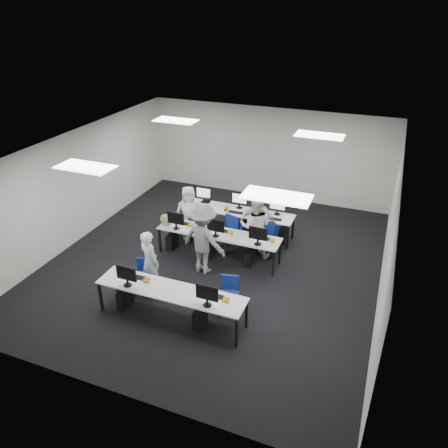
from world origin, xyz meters
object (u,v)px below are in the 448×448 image
at_px(chair_2, 186,228).
at_px(chair_7, 268,240).
at_px(student_0, 150,262).
at_px(student_2, 189,213).
at_px(chair_5, 197,228).
at_px(chair_6, 235,234).
at_px(desk_mid, 218,235).
at_px(student_1, 256,227).
at_px(chair_0, 145,283).
at_px(chair_1, 229,302).
at_px(desk_front, 171,292).
at_px(photographer, 203,239).
at_px(chair_4, 268,245).
at_px(chair_3, 228,239).
at_px(student_3, 258,223).

height_order(chair_2, chair_7, chair_2).
distance_m(student_0, student_2, 2.58).
height_order(chair_5, chair_6, chair_5).
bearing_deg(desk_mid, student_1, 28.77).
height_order(chair_0, chair_2, chair_2).
distance_m(chair_7, student_0, 3.38).
bearing_deg(chair_1, desk_front, -161.73).
distance_m(chair_1, chair_6, 3.02).
height_order(desk_mid, student_2, student_2).
height_order(chair_1, chair_5, chair_5).
distance_m(chair_0, student_2, 2.78).
bearing_deg(chair_6, photographer, -100.01).
distance_m(desk_front, chair_1, 1.29).
distance_m(chair_7, photographer, 2.03).
bearing_deg(student_2, desk_front, -95.15).
height_order(chair_0, chair_4, chair_4).
distance_m(student_0, photographer, 1.42).
relative_size(chair_3, chair_7, 0.96).
distance_m(desk_front, chair_2, 3.51).
height_order(chair_3, student_2, student_2).
relative_size(chair_1, student_3, 0.52).
height_order(chair_0, student_1, student_1).
distance_m(desk_front, chair_0, 1.23).
xyz_separation_m(chair_1, chair_7, (0.03, 2.81, 0.04)).
distance_m(student_2, photographer, 1.77).
relative_size(chair_4, chair_6, 1.01).
relative_size(chair_1, student_1, 0.49).
bearing_deg(desk_front, desk_mid, 90.00).
relative_size(desk_mid, chair_0, 3.91).
bearing_deg(chair_6, student_0, -112.71).
bearing_deg(student_2, photographer, -77.54).
bearing_deg(chair_2, desk_mid, -32.67).
bearing_deg(chair_3, photographer, -79.79).
xyz_separation_m(chair_0, student_1, (1.84, 2.48, 0.59)).
bearing_deg(chair_4, student_0, -117.79).
bearing_deg(chair_0, student_2, 79.60).
xyz_separation_m(chair_3, chair_5, (-1.05, 0.32, -0.02)).
height_order(desk_front, chair_2, chair_2).
xyz_separation_m(desk_front, student_1, (0.84, 3.06, 0.16)).
xyz_separation_m(chair_3, student_1, (0.78, -0.04, 0.55)).
height_order(desk_front, student_0, student_0).
bearing_deg(desk_front, chair_1, 31.82).
xyz_separation_m(chair_4, chair_7, (-0.07, 0.21, 0.04)).
distance_m(chair_1, chair_2, 3.47).
distance_m(chair_2, photographer, 1.86).
height_order(chair_3, chair_4, chair_3).
height_order(chair_1, chair_6, chair_1).
xyz_separation_m(chair_5, chair_7, (2.05, 0.03, 0.03)).
relative_size(desk_front, chair_5, 3.64).
bearing_deg(photographer, chair_3, -86.50).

